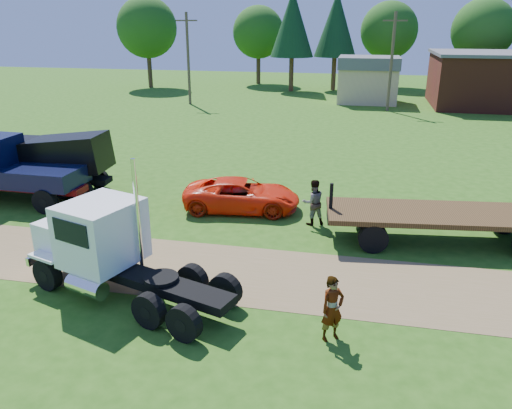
% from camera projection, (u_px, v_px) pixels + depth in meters
% --- Properties ---
extents(ground, '(140.00, 140.00, 0.00)m').
position_uv_depth(ground, '(244.00, 274.00, 17.27)').
color(ground, '#285512').
rests_on(ground, ground).
extents(dirt_track, '(120.00, 4.20, 0.01)m').
position_uv_depth(dirt_track, '(244.00, 274.00, 17.27)').
color(dirt_track, brown).
rests_on(dirt_track, ground).
extents(white_semi_tractor, '(7.41, 4.37, 4.40)m').
position_uv_depth(white_semi_tractor, '(104.00, 247.00, 15.83)').
color(white_semi_tractor, black).
rests_on(white_semi_tractor, ground).
extents(black_dump_truck, '(7.18, 2.58, 3.08)m').
position_uv_depth(black_dump_truck, '(46.00, 159.00, 25.01)').
color(black_dump_truck, black).
rests_on(black_dump_truck, ground).
extents(navy_truck, '(7.30, 2.64, 3.12)m').
position_uv_depth(navy_truck, '(4.00, 169.00, 23.69)').
color(navy_truck, maroon).
rests_on(navy_truck, ground).
extents(orange_pickup, '(5.50, 2.99, 1.46)m').
position_uv_depth(orange_pickup, '(242.00, 195.00, 22.84)').
color(orange_pickup, red).
rests_on(orange_pickup, ground).
extents(flatbed_trailer, '(9.23, 3.69, 2.30)m').
position_uv_depth(flatbed_trailer, '(443.00, 219.00, 19.40)').
color(flatbed_trailer, '#362511').
rests_on(flatbed_trailer, ground).
extents(spectator_a, '(0.82, 0.78, 1.89)m').
position_uv_depth(spectator_a, '(332.00, 309.00, 13.44)').
color(spectator_a, '#999999').
rests_on(spectator_a, ground).
extents(spectator_b, '(1.20, 1.09, 1.99)m').
position_uv_depth(spectator_b, '(313.00, 202.00, 21.14)').
color(spectator_b, '#999999').
rests_on(spectator_b, ground).
extents(brick_building, '(15.40, 10.40, 5.30)m').
position_uv_depth(brick_building, '(512.00, 80.00, 49.54)').
color(brick_building, maroon).
rests_on(brick_building, ground).
extents(tan_shed, '(6.20, 5.40, 4.70)m').
position_uv_depth(tan_shed, '(368.00, 79.00, 52.34)').
color(tan_shed, tan).
rests_on(tan_shed, ground).
extents(utility_poles, '(42.20, 0.28, 9.00)m').
position_uv_depth(utility_poles, '(392.00, 60.00, 46.57)').
color(utility_poles, brown).
rests_on(utility_poles, ground).
extents(tree_row, '(56.81, 14.07, 11.73)m').
position_uv_depth(tree_row, '(359.00, 31.00, 60.51)').
color(tree_row, '#3D2719').
rests_on(tree_row, ground).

